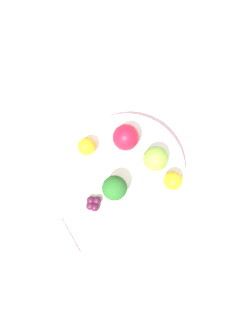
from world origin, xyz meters
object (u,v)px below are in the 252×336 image
apple_green (126,137)px  orange_back (173,181)px  orange_front (87,146)px  grape_cluster (93,204)px  apple_red (156,159)px  broccoli (115,188)px  bowl (126,171)px  spoon (67,237)px

apple_green → orange_back: apple_green is taller
orange_front → grape_cluster: (0.05, 0.11, -0.01)m
apple_red → orange_front: 0.15m
broccoli → apple_green: size_ratio=1.11×
bowl → orange_back: 0.11m
orange_front → bowl: bearing=119.9°
spoon → bowl: bearing=-163.2°
apple_red → spoon: apple_red is taller
bowl → orange_front: bearing=-60.1°
orange_back → bowl: bearing=-49.0°
orange_front → orange_back: bearing=125.7°
apple_red → spoon: 0.26m
apple_red → orange_back: apple_red is taller
broccoli → apple_red: 0.11m
apple_red → orange_back: (-0.01, 0.06, -0.01)m
broccoli → orange_front: broccoli is taller
apple_red → orange_front: size_ratio=1.37×
grape_cluster → spoon: bearing=17.6°
grape_cluster → broccoli: bearing=179.9°
apple_red → grape_cluster: bearing=3.2°
orange_front → apple_green: bearing=159.8°
orange_back → apple_green: bearing=-75.2°
spoon → orange_back: bearing=175.0°
bowl → spoon: size_ratio=2.94×
apple_green → spoon: bearing=26.7°
apple_red → spoon: size_ratio=0.62×
apple_red → orange_front: apple_red is taller
broccoli → apple_green: bearing=-133.6°
apple_red → bowl: bearing=-17.6°
apple_green → orange_front: (0.08, -0.03, -0.01)m
orange_front → orange_back: size_ratio=0.98×
bowl → orange_front: 0.10m
apple_green → orange_front: size_ratio=1.44×
broccoli → bowl: bearing=-147.9°
apple_green → broccoli: bearing=46.4°
broccoli → grape_cluster: bearing=-0.1°
broccoli → apple_red: (-0.11, -0.01, -0.01)m
grape_cluster → spoon: 0.10m
bowl → grape_cluster: 0.11m
orange_front → grape_cluster: 0.12m
apple_green → orange_back: 0.14m
orange_front → orange_back: (-0.12, 0.16, 0.00)m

